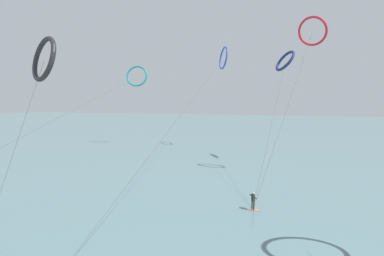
% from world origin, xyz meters
% --- Properties ---
extents(sea_water, '(400.00, 200.00, 0.08)m').
position_xyz_m(sea_water, '(0.00, 108.53, 0.04)').
color(sea_water, slate).
rests_on(sea_water, ground).
extents(surfer_coral, '(1.40, 0.73, 1.70)m').
position_xyz_m(surfer_coral, '(4.53, 27.74, 0.82)').
color(surfer_coral, '#EA7260').
rests_on(surfer_coral, ground).
extents(kite_teal, '(4.99, 50.56, 17.89)m').
position_xyz_m(kite_teal, '(-24.56, 61.12, 15.47)').
color(kite_teal, teal).
rests_on(kite_teal, ground).
extents(kite_navy, '(4.55, 25.78, 18.09)m').
position_xyz_m(kite_navy, '(6.94, 51.14, 16.33)').
color(kite_navy, navy).
rests_on(kite_navy, ground).
extents(kite_charcoal, '(4.64, 5.60, 15.88)m').
position_xyz_m(kite_charcoal, '(-13.72, 22.85, 13.76)').
color(kite_charcoal, black).
rests_on(kite_charcoal, ground).
extents(kite_cobalt, '(3.10, 52.10, 21.29)m').
position_xyz_m(kite_cobalt, '(-5.37, 62.88, 18.86)').
color(kite_cobalt, '#2647B7').
rests_on(kite_cobalt, ground).
extents(kite_crimson, '(7.75, 16.56, 20.75)m').
position_xyz_m(kite_crimson, '(10.21, 42.74, 18.89)').
color(kite_crimson, red).
rests_on(kite_crimson, ground).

